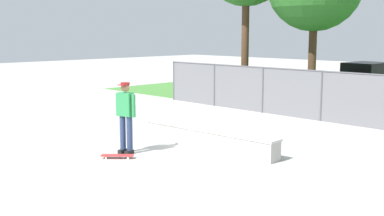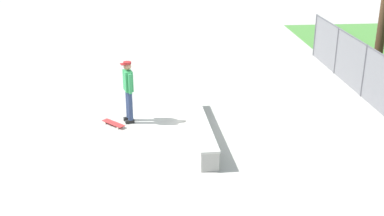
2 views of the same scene
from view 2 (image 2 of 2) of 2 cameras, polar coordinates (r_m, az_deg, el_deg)
name	(u,v)px [view 2 (image 2 of 2)]	position (r m, az deg, el deg)	size (l,w,h in m)	color
ground_plane	(174,135)	(13.88, -2.04, -3.09)	(80.00, 80.00, 0.00)	#ADAAA3
concrete_ledge	(198,126)	(13.78, 0.65, -2.02)	(4.38, 0.67, 0.54)	#A8A59E
skateboarder	(128,89)	(14.47, -7.31, 2.20)	(0.58, 0.37, 1.84)	black
skateboard	(113,123)	(14.61, -9.00, -1.74)	(0.71, 0.70, 0.09)	red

